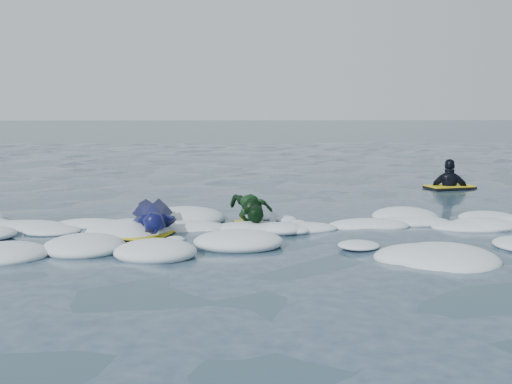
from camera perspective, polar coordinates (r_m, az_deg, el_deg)
ground at (r=7.74m, az=-3.46°, el=-5.43°), size 120.00×120.00×0.00m
foam_band at (r=8.75m, az=-3.29°, el=-3.87°), size 12.00×3.10×0.30m
prone_woman_unit at (r=8.91m, az=-9.10°, el=-2.33°), size 0.84×1.69×0.42m
prone_child_unit at (r=9.37m, az=-0.26°, el=-1.63°), size 0.68×1.24×0.46m
waiting_rider_unit at (r=14.02m, az=16.81°, el=-0.15°), size 1.09×0.76×1.48m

